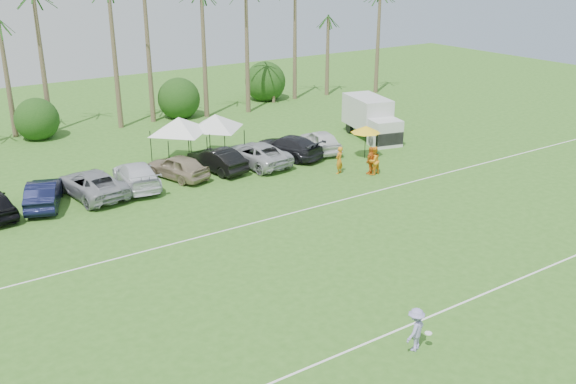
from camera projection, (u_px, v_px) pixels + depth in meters
ground at (465, 342)px, 23.90m from camera, size 120.00×120.00×0.00m
field_lines at (333, 261)px, 30.10m from camera, size 80.00×12.10×0.01m
palm_tree_4 at (52, 38)px, 48.65m from camera, size 2.40×2.40×8.90m
palm_tree_5 at (102, 23)px, 50.44m from camera, size 2.40×2.40×9.90m
palm_tree_6 at (149, 9)px, 52.23m from camera, size 2.40×2.40×10.90m
palm_tree_8 at (245, 25)px, 57.55m from camera, size 2.40×2.40×8.90m
palm_tree_9 at (291, 12)px, 59.86m from camera, size 2.40×2.40×9.90m
palm_tree_10 at (333, 0)px, 62.18m from camera, size 2.40×2.40×10.90m
bush_tree_1 at (32, 112)px, 50.38m from camera, size 4.00×4.00×4.00m
bush_tree_2 at (172, 94)px, 56.66m from camera, size 4.00×4.00×4.00m
bush_tree_3 at (268, 82)px, 61.90m from camera, size 4.00×4.00×4.00m
sideline_player_a at (339, 160)px, 41.74m from camera, size 0.78×0.66×1.81m
sideline_player_b at (374, 161)px, 41.54m from camera, size 1.01×0.84×1.88m
sideline_player_c at (371, 160)px, 41.64m from camera, size 1.17×0.80×1.84m
box_truck at (372, 117)px, 49.45m from camera, size 3.58×6.36×3.09m
canopy_tent_left at (178, 117)px, 43.04m from camera, size 4.63×4.63×3.75m
canopy_tent_right at (215, 114)px, 44.31m from camera, size 4.46×4.46×3.61m
market_umbrella at (366, 129)px, 44.45m from camera, size 2.09×2.09×2.33m
frisbee_player at (416, 330)px, 23.17m from camera, size 1.24×0.96×1.69m
parked_car_1 at (44, 193)px, 36.36m from camera, size 3.23×5.01×1.56m
parked_car_2 at (92, 184)px, 37.87m from camera, size 3.22×5.88×1.56m
parked_car_3 at (137, 175)px, 39.37m from camera, size 2.96×5.64×1.56m
parked_car_4 at (178, 167)px, 40.88m from camera, size 3.11×4.92×1.56m
parked_car_5 at (217, 160)px, 42.27m from camera, size 2.42×4.94×1.56m
parked_car_6 at (256, 154)px, 43.46m from camera, size 3.19×5.86×1.56m
parked_car_7 at (288, 146)px, 45.10m from camera, size 3.55×5.77×1.56m
parked_car_8 at (320, 141)px, 46.48m from camera, size 2.88×4.89×1.56m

